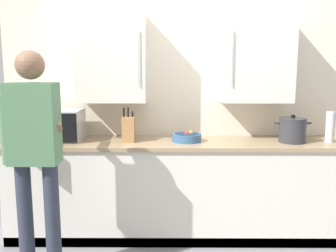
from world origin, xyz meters
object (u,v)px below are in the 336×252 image
(knife_block, at_px, (129,129))
(fruit_bowl, at_px, (187,137))
(thermos_flask, at_px, (330,127))
(person_figure, at_px, (35,147))
(stock_pot, at_px, (292,130))
(microwave_oven, at_px, (46,125))

(knife_block, bearing_deg, fruit_bowl, 0.70)
(thermos_flask, distance_m, fruit_bowl, 1.30)
(knife_block, distance_m, person_figure, 0.96)
(knife_block, distance_m, fruit_bowl, 0.54)
(knife_block, bearing_deg, person_figure, -127.57)
(knife_block, height_order, stock_pot, knife_block)
(microwave_oven, distance_m, person_figure, 0.82)
(microwave_oven, xyz_separation_m, knife_block, (0.78, -0.04, -0.03))
(thermos_flask, bearing_deg, stock_pot, -179.32)
(knife_block, bearing_deg, microwave_oven, 177.16)
(knife_block, height_order, fruit_bowl, knife_block)
(microwave_oven, xyz_separation_m, person_figure, (0.19, -0.80, -0.03))
(stock_pot, distance_m, person_figure, 2.20)
(thermos_flask, height_order, stock_pot, thermos_flask)
(person_figure, bearing_deg, thermos_flask, 16.85)
(microwave_oven, height_order, person_figure, person_figure)
(microwave_oven, distance_m, fruit_bowl, 1.32)
(knife_block, xyz_separation_m, stock_pot, (1.49, -0.03, -0.00))
(microwave_oven, bearing_deg, thermos_flask, -1.48)
(knife_block, relative_size, person_figure, 0.19)
(fruit_bowl, bearing_deg, thermos_flask, -1.57)
(microwave_oven, distance_m, knife_block, 0.78)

